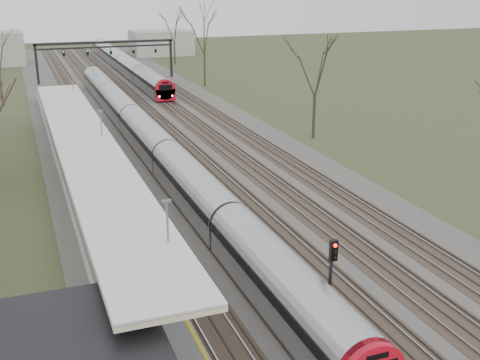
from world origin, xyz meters
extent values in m
cube|color=#474442|center=(0.00, 55.00, 0.05)|extent=(24.00, 160.00, 0.10)
cube|color=#4C3828|center=(-6.00, 55.00, 0.09)|extent=(2.60, 160.00, 0.06)
cube|color=gray|center=(-6.72, 55.00, 0.16)|extent=(0.07, 160.00, 0.12)
cube|color=gray|center=(-5.28, 55.00, 0.16)|extent=(0.07, 160.00, 0.12)
cube|color=#4C3828|center=(-2.50, 55.00, 0.09)|extent=(2.60, 160.00, 0.06)
cube|color=gray|center=(-3.22, 55.00, 0.16)|extent=(0.07, 160.00, 0.12)
cube|color=gray|center=(-1.78, 55.00, 0.16)|extent=(0.07, 160.00, 0.12)
cube|color=#4C3828|center=(1.00, 55.00, 0.09)|extent=(2.60, 160.00, 0.06)
cube|color=gray|center=(0.28, 55.00, 0.16)|extent=(0.07, 160.00, 0.12)
cube|color=gray|center=(1.72, 55.00, 0.16)|extent=(0.07, 160.00, 0.12)
cube|color=#4C3828|center=(4.50, 55.00, 0.09)|extent=(2.60, 160.00, 0.06)
cube|color=gray|center=(3.78, 55.00, 0.16)|extent=(0.07, 160.00, 0.12)
cube|color=gray|center=(5.22, 55.00, 0.16)|extent=(0.07, 160.00, 0.12)
cube|color=#4C3828|center=(8.00, 55.00, 0.09)|extent=(2.60, 160.00, 0.06)
cube|color=gray|center=(7.28, 55.00, 0.16)|extent=(0.07, 160.00, 0.12)
cube|color=gray|center=(8.72, 55.00, 0.16)|extent=(0.07, 160.00, 0.12)
cube|color=#9E9B93|center=(-9.05, 37.50, 0.50)|extent=(3.50, 69.00, 1.00)
cylinder|color=slate|center=(-9.05, 10.00, 2.50)|extent=(0.14, 0.14, 3.00)
cylinder|color=slate|center=(-9.05, 18.00, 2.50)|extent=(0.14, 0.14, 3.00)
cylinder|color=slate|center=(-9.05, 26.00, 2.50)|extent=(0.14, 0.14, 3.00)
cylinder|color=slate|center=(-9.05, 34.00, 2.50)|extent=(0.14, 0.14, 3.00)
cylinder|color=slate|center=(-9.05, 42.00, 2.50)|extent=(0.14, 0.14, 3.00)
cylinder|color=slate|center=(-9.05, 50.00, 2.50)|extent=(0.14, 0.14, 3.00)
cube|color=silver|center=(-9.05, 33.00, 4.05)|extent=(4.10, 50.00, 0.12)
cube|color=beige|center=(-9.05, 33.00, 3.88)|extent=(4.10, 50.00, 0.25)
cube|color=black|center=(-10.00, 85.00, 3.00)|extent=(0.35, 0.35, 6.00)
cube|color=black|center=(10.50, 85.00, 3.00)|extent=(0.35, 0.35, 6.00)
cube|color=black|center=(0.25, 85.00, 5.90)|extent=(21.00, 0.35, 0.35)
cube|color=black|center=(0.25, 85.00, 5.20)|extent=(21.00, 0.25, 0.25)
cube|color=black|center=(-6.00, 84.80, 4.50)|extent=(0.32, 0.22, 0.85)
sphere|color=#0CFF19|center=(-6.00, 84.66, 4.75)|extent=(0.16, 0.16, 0.16)
cube|color=black|center=(-2.50, 84.80, 4.50)|extent=(0.32, 0.22, 0.85)
sphere|color=#0CFF19|center=(-2.50, 84.66, 4.75)|extent=(0.16, 0.16, 0.16)
cube|color=black|center=(1.00, 84.80, 4.50)|extent=(0.32, 0.22, 0.85)
sphere|color=#0CFF19|center=(1.00, 84.66, 4.75)|extent=(0.16, 0.16, 0.16)
cube|color=black|center=(4.50, 84.80, 4.50)|extent=(0.32, 0.22, 0.85)
sphere|color=#0CFF19|center=(4.50, 84.66, 4.75)|extent=(0.16, 0.16, 0.16)
cube|color=black|center=(8.00, 84.80, 4.50)|extent=(0.32, 0.22, 0.85)
sphere|color=#0CFF19|center=(8.00, 84.66, 4.75)|extent=(0.16, 0.16, 0.16)
cylinder|color=#2D231C|center=(14.00, 42.00, 2.25)|extent=(0.30, 0.30, 4.50)
cube|color=#A4A6AE|center=(-2.50, 42.75, 1.10)|extent=(2.55, 75.00, 1.60)
cylinder|color=#A4A6AE|center=(-2.50, 42.75, 1.75)|extent=(2.60, 74.70, 2.60)
cube|color=black|center=(-2.50, 42.75, 1.85)|extent=(2.62, 74.40, 0.55)
cube|color=black|center=(-2.50, 42.75, 0.17)|extent=(1.80, 74.00, 0.35)
cube|color=#A4A6AE|center=(4.50, 94.55, 1.10)|extent=(2.55, 60.00, 1.60)
cylinder|color=#A4A6AE|center=(4.50, 94.55, 1.75)|extent=(2.60, 59.70, 2.60)
cube|color=black|center=(4.50, 94.55, 1.85)|extent=(2.62, 59.40, 0.55)
cube|color=red|center=(4.50, 64.65, 1.05)|extent=(2.55, 0.50, 1.50)
cylinder|color=red|center=(4.50, 64.70, 1.75)|extent=(2.60, 0.60, 2.60)
cube|color=black|center=(4.50, 64.43, 2.05)|extent=(1.70, 0.12, 0.70)
sphere|color=white|center=(3.65, 64.45, 0.95)|extent=(0.22, 0.22, 0.22)
sphere|color=white|center=(5.35, 64.45, 0.95)|extent=(0.22, 0.22, 0.22)
cube|color=black|center=(4.50, 94.55, 0.17)|extent=(1.80, 59.00, 0.35)
cylinder|color=black|center=(-0.75, 11.66, 2.00)|extent=(0.16, 0.16, 4.00)
cube|color=black|center=(-0.75, 11.51, 3.60)|extent=(0.35, 0.22, 1.00)
sphere|color=#FF0C05|center=(-0.75, 11.38, 3.90)|extent=(0.18, 0.18, 0.18)
camera|label=1|loc=(-13.27, -9.96, 15.16)|focal=45.00mm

